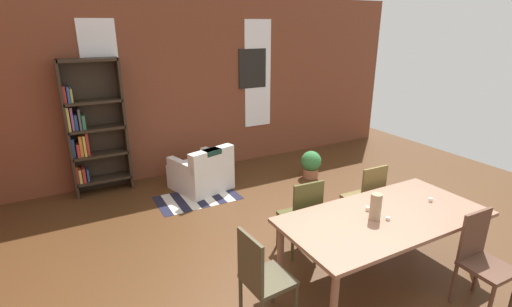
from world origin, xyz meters
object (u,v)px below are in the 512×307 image
Objects in this scene: dining_chair_head_left at (261,277)px; bookshelf_tall at (92,129)px; dining_chair_near_right at (482,258)px; potted_plant_by_shelf at (311,163)px; vase_on_table at (376,207)px; dining_chair_far_right at (366,197)px; dining_chair_far_left at (302,214)px; dining_table at (385,221)px; armchair_white at (202,173)px.

bookshelf_tall is (-0.90, 3.78, 0.54)m from dining_chair_head_left.
potted_plant_by_shelf is at bearing 81.30° from dining_chair_near_right.
vase_on_table is at bearing -59.60° from bookshelf_tall.
potted_plant_by_shelf is (0.52, 1.86, -0.26)m from dining_chair_far_right.
vase_on_table is at bearing 0.24° from dining_chair_head_left.
dining_chair_far_left is (-0.34, 0.75, -0.36)m from vase_on_table.
dining_chair_far_right is (0.65, 0.75, -0.36)m from vase_on_table.
dining_chair_near_right is (0.49, -0.75, -0.15)m from dining_table.
bookshelf_tall is at bearing 120.40° from vase_on_table.
vase_on_table is 4.38m from bookshelf_tall.
vase_on_table is 0.57× the size of potted_plant_by_shelf.
armchair_white is at bearing 166.49° from potted_plant_by_shelf.
dining_chair_near_right is at bearing -70.43° from armchair_white.
bookshelf_tall is 3.66m from potted_plant_by_shelf.
dining_chair_head_left is 2.10m from dining_chair_far_right.
bookshelf_tall reaches higher than dining_chair_near_right.
dining_chair_far_left is (-0.50, 0.75, -0.15)m from dining_table.
dining_chair_far_right is 1.97× the size of potted_plant_by_shelf.
vase_on_table is 0.13× the size of bookshelf_tall.
armchair_white is at bearing 120.38° from dining_chair_far_right.
dining_chair_head_left is 3.92m from bookshelf_tall.
armchair_white reaches higher than potted_plant_by_shelf.
dining_chair_head_left is 1.00× the size of dining_chair_far_right.
dining_chair_head_left is at bearing -76.62° from bookshelf_tall.
dining_chair_head_left is (-1.47, -0.01, -0.15)m from dining_table.
dining_table is at bearing -56.56° from dining_chair_far_left.
dining_chair_far_left is 1.23m from dining_chair_head_left.
dining_chair_near_right is at bearing -57.70° from bookshelf_tall.
dining_chair_head_left is 1.97× the size of potted_plant_by_shelf.
dining_chair_far_right is at bearing -105.57° from potted_plant_by_shelf.
dining_chair_head_left is at bearing -158.82° from dining_chair_far_right.
dining_chair_near_right is 0.96× the size of armchair_white.
potted_plant_by_shelf is at bearing -18.93° from bookshelf_tall.
dining_chair_head_left is 1.00× the size of dining_chair_near_right.
potted_plant_by_shelf is (1.16, 2.61, -0.61)m from vase_on_table.
dining_chair_far_left is at bearing 123.44° from dining_table.
dining_table reaches higher than potted_plant_by_shelf.
dining_chair_far_left is at bearing 38.04° from dining_chair_head_left.
bookshelf_tall reaches higher than dining_chair_far_right.
bookshelf_tall reaches higher than dining_chair_far_left.
dining_chair_far_right is 1.95m from potted_plant_by_shelf.
dining_chair_far_right is (0.99, -0.00, 0.00)m from dining_chair_far_left.
dining_chair_head_left is 2.10m from dining_chair_near_right.
vase_on_table reaches higher than dining_chair_far_right.
armchair_white is (-0.86, 3.06, -0.39)m from dining_table.
bookshelf_tall is (-2.37, 3.77, 0.39)m from dining_table.
dining_chair_far_left is at bearing -58.22° from bookshelf_tall.
dining_chair_head_left is (-1.31, -0.01, -0.36)m from vase_on_table.
armchair_white is (0.61, 3.07, -0.23)m from dining_chair_head_left.
dining_chair_far_right is 0.45× the size of bookshelf_tall.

